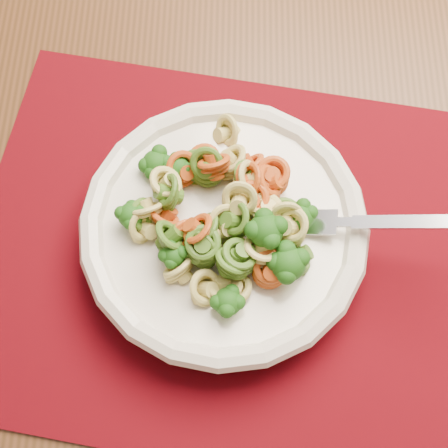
{
  "coord_description": "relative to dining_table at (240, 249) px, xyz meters",
  "views": [
    {
      "loc": [
        -0.15,
        -1.0,
        1.28
      ],
      "look_at": [
        -0.16,
        -0.81,
        0.81
      ],
      "focal_mm": 50.0,
      "sensor_mm": 36.0,
      "label": 1
    }
  ],
  "objects": [
    {
      "name": "placemat",
      "position": [
        -0.01,
        -0.04,
        0.11
      ],
      "size": [
        0.5,
        0.41,
        0.0
      ],
      "primitive_type": "cube",
      "rotation": [
        0.0,
        0.0,
        -0.14
      ],
      "color": "#570308",
      "rests_on": "dining_table"
    },
    {
      "name": "fork",
      "position": [
        0.06,
        -0.03,
        0.15
      ],
      "size": [
        0.18,
        0.04,
        0.08
      ],
      "primitive_type": null,
      "rotation": [
        0.0,
        -0.35,
        -0.1
      ],
      "color": "silver",
      "rests_on": "pasta_bowl"
    },
    {
      "name": "dining_table",
      "position": [
        0.0,
        0.0,
        0.0
      ],
      "size": [
        1.42,
        0.93,
        0.77
      ],
      "rotation": [
        0.0,
        0.0,
        0.02
      ],
      "color": "#4E2B16",
      "rests_on": "ground"
    },
    {
      "name": "pasta_broccoli_heap",
      "position": [
        -0.02,
        -0.03,
        0.15
      ],
      "size": [
        0.21,
        0.21,
        0.06
      ],
      "primitive_type": null,
      "color": "tan",
      "rests_on": "pasta_bowl"
    },
    {
      "name": "pasta_bowl",
      "position": [
        -0.02,
        -0.03,
        0.14
      ],
      "size": [
        0.24,
        0.24,
        0.05
      ],
      "color": "white",
      "rests_on": "placemat"
    }
  ]
}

